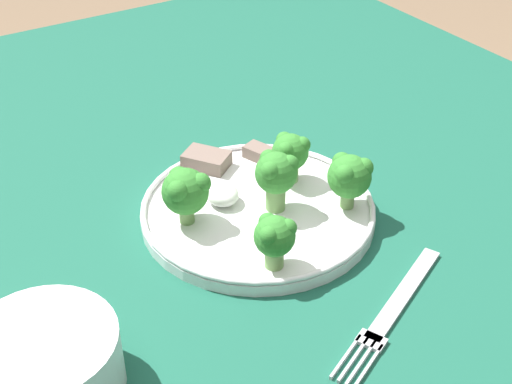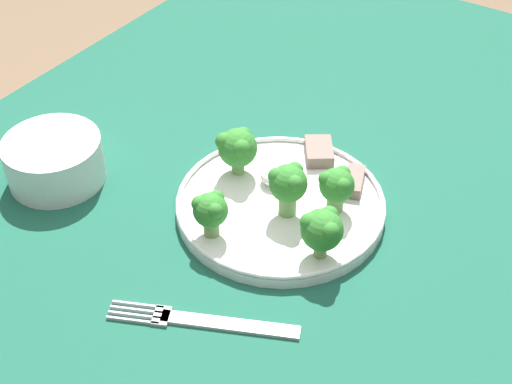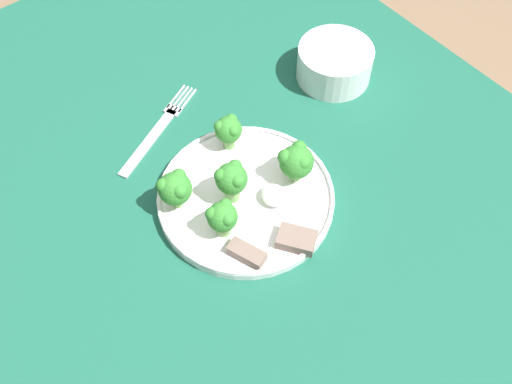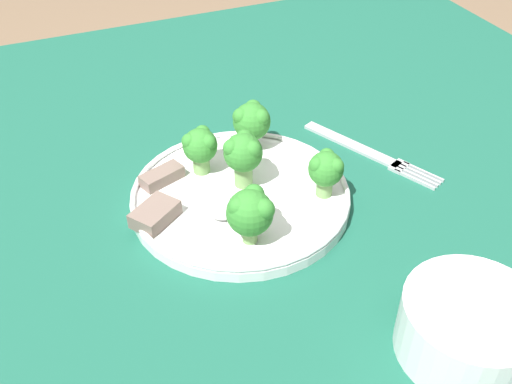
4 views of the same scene
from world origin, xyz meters
name	(u,v)px [view 2 (image 2 of 4)]	position (x,y,z in m)	size (l,w,h in m)	color
table	(312,270)	(0.00, 0.00, 0.64)	(1.21, 0.98, 0.74)	#195642
dinner_plate	(280,204)	(-0.02, 0.04, 0.75)	(0.24, 0.24, 0.02)	white
fork	(204,321)	(-0.20, 0.01, 0.74)	(0.10, 0.18, 0.00)	#B2B2B7
cream_bowl	(55,161)	(-0.12, 0.30, 0.76)	(0.12, 0.12, 0.06)	white
broccoli_floret_near_rim_left	(210,210)	(-0.10, 0.07, 0.78)	(0.04, 0.04, 0.05)	#709E56
broccoli_floret_center_left	(322,229)	(-0.07, -0.04, 0.79)	(0.05, 0.04, 0.06)	#709E56
broccoli_floret_back_left	(288,184)	(-0.03, 0.02, 0.79)	(0.04, 0.04, 0.06)	#709E56
broccoli_floret_front_left	(236,148)	(0.00, 0.11, 0.79)	(0.05, 0.05, 0.06)	#709E56
broccoli_floret_center_back	(337,185)	(0.01, -0.02, 0.78)	(0.04, 0.04, 0.06)	#709E56
meat_slice_front_slice	(354,181)	(0.05, -0.02, 0.76)	(0.05, 0.04, 0.01)	#756056
meat_slice_middle_slice	(319,152)	(0.08, 0.04, 0.76)	(0.06, 0.05, 0.02)	#756056
sauce_dollop	(275,175)	(0.01, 0.06, 0.76)	(0.04, 0.03, 0.02)	white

